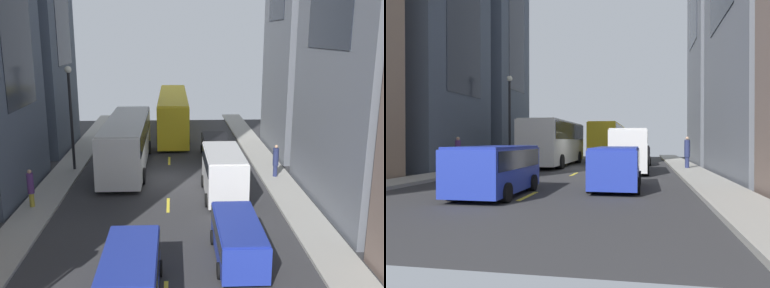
% 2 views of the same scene
% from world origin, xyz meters
% --- Properties ---
extents(ground_plane, '(39.35, 39.35, 0.00)m').
position_xyz_m(ground_plane, '(0.00, 0.00, 0.00)').
color(ground_plane, '#333335').
extents(sidewalk_west, '(1.92, 44.00, 0.15)m').
position_xyz_m(sidewalk_west, '(-6.72, 0.00, 0.07)').
color(sidewalk_west, '#9E9B93').
rests_on(sidewalk_west, ground).
extents(sidewalk_east, '(1.92, 44.00, 0.15)m').
position_xyz_m(sidewalk_east, '(6.72, 0.00, 0.07)').
color(sidewalk_east, '#9E9B93').
rests_on(sidewalk_east, ground).
extents(lane_stripe_2, '(0.16, 2.00, 0.01)m').
position_xyz_m(lane_stripe_2, '(0.00, -4.20, 0.01)').
color(lane_stripe_2, yellow).
rests_on(lane_stripe_2, ground).
extents(lane_stripe_3, '(0.16, 2.00, 0.01)m').
position_xyz_m(lane_stripe_3, '(0.00, 4.20, 0.01)').
color(lane_stripe_3, yellow).
rests_on(lane_stripe_3, ground).
extents(lane_stripe_4, '(0.16, 2.00, 0.01)m').
position_xyz_m(lane_stripe_4, '(0.00, 12.60, 0.01)').
color(lane_stripe_4, yellow).
rests_on(lane_stripe_4, ground).
extents(lane_stripe_5, '(0.16, 2.00, 0.01)m').
position_xyz_m(lane_stripe_5, '(0.00, 21.00, 0.01)').
color(lane_stripe_5, yellow).
rests_on(lane_stripe_5, ground).
extents(city_bus_white, '(2.80, 11.02, 3.35)m').
position_xyz_m(city_bus_white, '(-2.81, 2.73, 2.01)').
color(city_bus_white, silver).
rests_on(city_bus_white, ground).
extents(streetcar_yellow, '(2.70, 14.95, 3.59)m').
position_xyz_m(streetcar_yellow, '(0.31, 13.62, 2.13)').
color(streetcar_yellow, yellow).
rests_on(streetcar_yellow, ground).
extents(delivery_van_white, '(2.25, 5.00, 2.58)m').
position_xyz_m(delivery_van_white, '(3.07, -2.94, 1.51)').
color(delivery_van_white, white).
rests_on(delivery_van_white, ground).
extents(car_black_0, '(2.03, 4.49, 1.52)m').
position_xyz_m(car_black_0, '(3.41, 4.99, 0.90)').
color(car_black_0, black).
rests_on(car_black_0, ground).
extents(car_blue_1, '(1.92, 4.45, 1.65)m').
position_xyz_m(car_blue_1, '(2.84, -10.10, 0.98)').
color(car_blue_1, '#2338AD').
rests_on(car_blue_1, ground).
extents(car_blue_2, '(2.07, 4.41, 1.72)m').
position_xyz_m(car_blue_2, '(-1.18, -12.58, 1.02)').
color(car_blue_2, '#2338AD').
rests_on(car_blue_2, ground).
extents(pedestrian_walking_far, '(0.33, 0.33, 2.00)m').
position_xyz_m(pedestrian_walking_far, '(-7.03, -4.42, 1.20)').
color(pedestrian_walking_far, gold).
rests_on(pedestrian_walking_far, ground).
extents(pedestrian_waiting_curb, '(0.36, 0.36, 2.02)m').
position_xyz_m(pedestrian_waiting_curb, '(6.68, -0.01, 1.21)').
color(pedestrian_waiting_curb, navy).
rests_on(pedestrian_waiting_curb, ground).
extents(streetlamp_near, '(0.44, 0.44, 6.75)m').
position_xyz_m(streetlamp_near, '(-6.25, 2.08, 4.30)').
color(streetlamp_near, black).
rests_on(streetlamp_near, ground).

